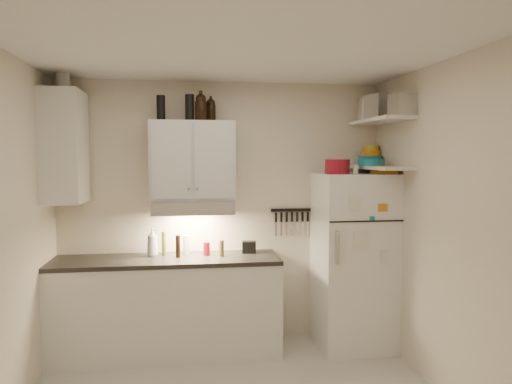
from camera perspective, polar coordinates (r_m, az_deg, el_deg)
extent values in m
cube|color=white|center=(3.56, -1.95, 16.16)|extent=(3.20, 3.00, 0.02)
cube|color=beige|center=(5.02, -3.84, -2.39)|extent=(3.20, 0.02, 2.60)
cube|color=beige|center=(4.04, 21.50, -4.24)|extent=(0.02, 3.00, 2.60)
cube|color=white|center=(4.88, -10.12, -12.97)|extent=(2.10, 0.60, 0.88)
cube|color=black|center=(4.76, -10.19, -7.67)|extent=(2.10, 0.62, 0.04)
cube|color=white|center=(4.80, -7.29, 3.57)|extent=(0.80, 0.33, 0.75)
cube|color=white|center=(4.78, -21.05, 4.83)|extent=(0.33, 0.55, 1.00)
cube|color=silver|center=(4.76, -7.22, -1.68)|extent=(0.76, 0.46, 0.12)
cube|color=white|center=(5.01, 11.05, -7.68)|extent=(0.70, 0.68, 1.70)
cube|color=white|center=(4.86, 14.05, 7.91)|extent=(0.30, 0.95, 0.03)
cube|color=white|center=(4.85, 13.96, 2.72)|extent=(0.30, 0.95, 0.03)
cube|color=black|center=(5.10, 4.06, -2.07)|extent=(0.42, 0.02, 0.03)
cylinder|color=maroon|center=(4.81, 9.28, 2.88)|extent=(0.24, 0.24, 0.14)
cube|color=orange|center=(4.82, 14.43, 2.46)|extent=(0.19, 0.24, 0.08)
cylinder|color=silver|center=(4.81, 11.32, 2.56)|extent=(0.06, 0.06, 0.09)
cylinder|color=silver|center=(5.18, 13.16, 9.12)|extent=(0.38, 0.38, 0.23)
cube|color=#AAAAAD|center=(4.84, 13.96, 9.43)|extent=(0.28, 0.27, 0.22)
cube|color=#AAAAAD|center=(4.57, 16.44, 9.53)|extent=(0.21, 0.21, 0.19)
cylinder|color=teal|center=(5.17, 12.93, 3.51)|extent=(0.24, 0.24, 0.10)
cylinder|color=orange|center=(5.23, 13.07, 4.35)|extent=(0.19, 0.19, 0.06)
cylinder|color=gold|center=(5.23, 13.07, 4.92)|extent=(0.15, 0.15, 0.05)
cylinder|color=teal|center=(4.89, 13.00, 3.30)|extent=(0.28, 0.28, 0.06)
cylinder|color=black|center=(4.78, -7.59, 9.54)|extent=(0.11, 0.11, 0.24)
cylinder|color=black|center=(4.80, -10.82, 9.41)|extent=(0.10, 0.10, 0.23)
cylinder|color=silver|center=(4.83, -21.20, 11.74)|extent=(0.15, 0.15, 0.16)
imported|color=white|center=(4.84, -11.75, -5.42)|extent=(0.13, 0.13, 0.31)
cylinder|color=brown|center=(4.77, -3.98, -6.41)|extent=(0.05, 0.05, 0.15)
cylinder|color=#4C5C17|center=(4.86, -10.49, -5.82)|extent=(0.05, 0.05, 0.23)
cylinder|color=black|center=(4.74, -8.91, -6.15)|extent=(0.06, 0.06, 0.21)
cylinder|color=silver|center=(4.88, -7.98, -6.02)|extent=(0.07, 0.07, 0.19)
cylinder|color=maroon|center=(4.82, -5.68, -6.46)|extent=(0.08, 0.08, 0.13)
cube|color=black|center=(4.92, -0.79, -6.31)|extent=(0.15, 0.11, 0.11)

